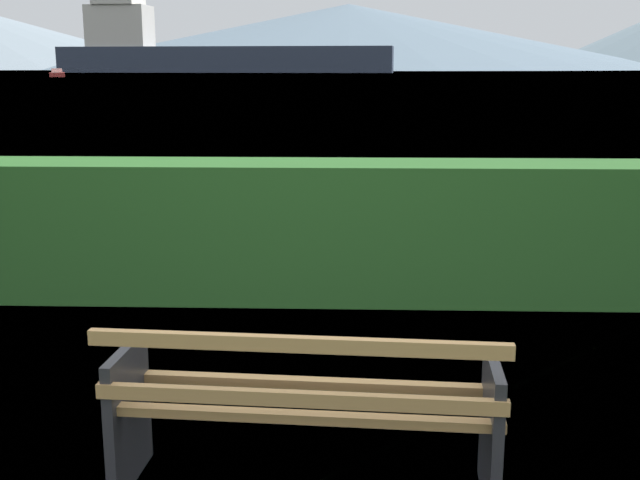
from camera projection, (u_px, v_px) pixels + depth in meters
name	position (u px, v px, depth m)	size (l,w,h in m)	color
water_surface	(348.00, 72.00, 303.19)	(620.00, 620.00, 0.00)	slate
park_bench	(304.00, 409.00, 3.60)	(1.82, 0.69, 0.87)	tan
hedge_row	(326.00, 231.00, 6.74)	(11.79, 0.74, 1.18)	#285B23
cargo_ship_large	(199.00, 50.00, 251.78)	(108.34, 23.20, 25.16)	#2D384C
fishing_boat_near	(57.00, 74.00, 149.97)	(5.13, 7.94, 1.60)	#B2332D
distant_hills	(451.00, 22.00, 534.06)	(975.58, 419.88, 83.84)	gray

